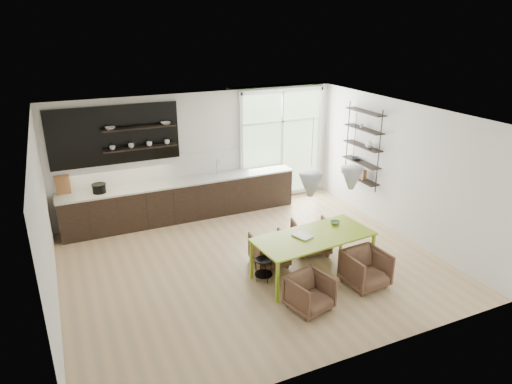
% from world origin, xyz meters
% --- Properties ---
extents(room, '(7.02, 6.01, 2.91)m').
position_xyz_m(room, '(0.58, 1.10, 1.46)').
color(room, '#D5AE82').
rests_on(room, ground).
extents(kitchen_run, '(5.54, 0.69, 2.75)m').
position_xyz_m(kitchen_run, '(-0.70, 2.69, 0.60)').
color(kitchen_run, black).
rests_on(kitchen_run, ground).
extents(right_shelving, '(0.26, 1.22, 1.90)m').
position_xyz_m(right_shelving, '(3.36, 1.17, 1.65)').
color(right_shelving, black).
rests_on(right_shelving, ground).
extents(dining_table, '(2.28, 1.19, 0.80)m').
position_xyz_m(dining_table, '(0.86, -0.84, 0.75)').
color(dining_table, '#92B822').
rests_on(dining_table, ground).
extents(armchair_back_left, '(0.70, 0.72, 0.62)m').
position_xyz_m(armchair_back_left, '(0.30, -0.16, 0.31)').
color(armchair_back_left, brown).
rests_on(armchair_back_left, ground).
extents(armchair_back_right, '(0.86, 0.87, 0.66)m').
position_xyz_m(armchair_back_right, '(1.30, -0.04, 0.33)').
color(armchair_back_right, brown).
rests_on(armchair_back_right, ground).
extents(armchair_front_left, '(0.77, 0.78, 0.60)m').
position_xyz_m(armchair_front_left, '(0.26, -1.75, 0.30)').
color(armchair_front_left, brown).
rests_on(armchair_front_left, ground).
extents(armchair_front_right, '(0.74, 0.76, 0.65)m').
position_xyz_m(armchair_front_right, '(1.53, -1.54, 0.33)').
color(armchair_front_right, brown).
rests_on(armchair_front_right, ground).
extents(wire_stool, '(0.33, 0.33, 0.42)m').
position_xyz_m(wire_stool, '(-0.05, -0.64, 0.27)').
color(wire_stool, black).
rests_on(wire_stool, ground).
extents(table_book, '(0.35, 0.41, 0.03)m').
position_xyz_m(table_book, '(0.53, -0.83, 0.82)').
color(table_book, white).
rests_on(table_book, dining_table).
extents(table_bowl, '(0.22, 0.22, 0.06)m').
position_xyz_m(table_bowl, '(1.49, -0.58, 0.83)').
color(table_bowl, '#608D55').
rests_on(table_bowl, dining_table).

